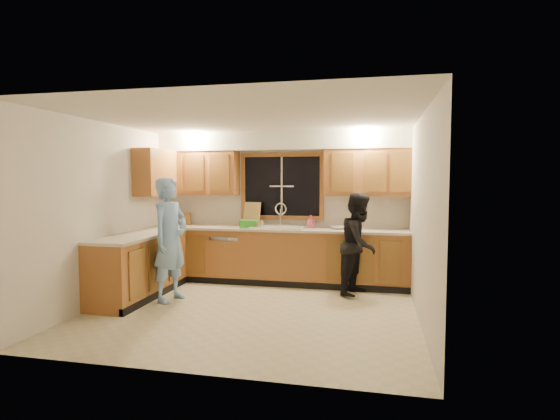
# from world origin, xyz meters

# --- Properties ---
(floor) EXTENTS (4.20, 4.20, 0.00)m
(floor) POSITION_xyz_m (0.00, 0.00, 0.00)
(floor) COLOR beige
(floor) RESTS_ON ground
(ceiling) EXTENTS (4.20, 4.20, 0.00)m
(ceiling) POSITION_xyz_m (0.00, 0.00, 2.50)
(ceiling) COLOR silver
(wall_back) EXTENTS (4.20, 0.00, 4.20)m
(wall_back) POSITION_xyz_m (0.00, 1.90, 1.25)
(wall_back) COLOR beige
(wall_back) RESTS_ON ground
(wall_left) EXTENTS (0.00, 3.80, 3.80)m
(wall_left) POSITION_xyz_m (-2.10, 0.00, 1.25)
(wall_left) COLOR beige
(wall_left) RESTS_ON ground
(wall_right) EXTENTS (0.00, 3.80, 3.80)m
(wall_right) POSITION_xyz_m (2.10, 0.00, 1.25)
(wall_right) COLOR beige
(wall_right) RESTS_ON ground
(base_cabinets_back) EXTENTS (4.20, 0.60, 0.88)m
(base_cabinets_back) POSITION_xyz_m (0.00, 1.60, 0.44)
(base_cabinets_back) COLOR #A2622F
(base_cabinets_back) RESTS_ON ground
(base_cabinets_left) EXTENTS (0.60, 1.90, 0.88)m
(base_cabinets_left) POSITION_xyz_m (-1.80, 0.35, 0.44)
(base_cabinets_left) COLOR #A2622F
(base_cabinets_left) RESTS_ON ground
(countertop_back) EXTENTS (4.20, 0.63, 0.04)m
(countertop_back) POSITION_xyz_m (0.00, 1.58, 0.90)
(countertop_back) COLOR beige
(countertop_back) RESTS_ON base_cabinets_back
(countertop_left) EXTENTS (0.63, 1.90, 0.04)m
(countertop_left) POSITION_xyz_m (-1.79, 0.35, 0.90)
(countertop_left) COLOR beige
(countertop_left) RESTS_ON base_cabinets_left
(upper_cabinets_left) EXTENTS (1.35, 0.33, 0.75)m
(upper_cabinets_left) POSITION_xyz_m (-1.43, 1.73, 1.83)
(upper_cabinets_left) COLOR #A2622F
(upper_cabinets_left) RESTS_ON wall_back
(upper_cabinets_right) EXTENTS (1.35, 0.33, 0.75)m
(upper_cabinets_right) POSITION_xyz_m (1.43, 1.73, 1.83)
(upper_cabinets_right) COLOR #A2622F
(upper_cabinets_right) RESTS_ON wall_back
(upper_cabinets_return) EXTENTS (0.33, 0.90, 0.75)m
(upper_cabinets_return) POSITION_xyz_m (-1.94, 1.12, 1.83)
(upper_cabinets_return) COLOR #A2622F
(upper_cabinets_return) RESTS_ON wall_left
(soffit) EXTENTS (4.20, 0.35, 0.30)m
(soffit) POSITION_xyz_m (0.00, 1.72, 2.35)
(soffit) COLOR white
(soffit) RESTS_ON wall_back
(window_frame) EXTENTS (1.44, 0.03, 1.14)m
(window_frame) POSITION_xyz_m (0.00, 1.89, 1.60)
(window_frame) COLOR black
(window_frame) RESTS_ON wall_back
(sink) EXTENTS (0.86, 0.52, 0.57)m
(sink) POSITION_xyz_m (0.00, 1.60, 0.86)
(sink) COLOR silver
(sink) RESTS_ON countertop_back
(dishwasher) EXTENTS (0.60, 0.56, 0.82)m
(dishwasher) POSITION_xyz_m (-0.85, 1.59, 0.41)
(dishwasher) COLOR silver
(dishwasher) RESTS_ON floor
(stove) EXTENTS (0.58, 0.75, 0.90)m
(stove) POSITION_xyz_m (-1.80, -0.22, 0.45)
(stove) COLOR silver
(stove) RESTS_ON floor
(man) EXTENTS (0.55, 0.71, 1.75)m
(man) POSITION_xyz_m (-1.26, 0.24, 0.87)
(man) COLOR #76A3E0
(man) RESTS_ON floor
(woman) EXTENTS (0.80, 0.89, 1.52)m
(woman) POSITION_xyz_m (1.34, 1.15, 0.76)
(woman) COLOR black
(woman) RESTS_ON floor
(knife_block) EXTENTS (0.13, 0.12, 0.21)m
(knife_block) POSITION_xyz_m (-1.68, 1.75, 1.02)
(knife_block) COLOR brown
(knife_block) RESTS_ON countertop_back
(cutting_board) EXTENTS (0.32, 0.16, 0.41)m
(cutting_board) POSITION_xyz_m (-0.50, 1.77, 1.13)
(cutting_board) COLOR tan
(cutting_board) RESTS_ON countertop_back
(dish_crate) EXTENTS (0.32, 0.30, 0.12)m
(dish_crate) POSITION_xyz_m (-0.48, 1.49, 0.98)
(dish_crate) COLOR green
(dish_crate) RESTS_ON countertop_back
(soap_bottle) EXTENTS (0.12, 0.12, 0.21)m
(soap_bottle) POSITION_xyz_m (0.52, 1.77, 1.02)
(soap_bottle) COLOR #EA5986
(soap_bottle) RESTS_ON countertop_back
(bowl) EXTENTS (0.28, 0.28, 0.05)m
(bowl) POSITION_xyz_m (0.98, 1.60, 0.95)
(bowl) COLOR silver
(bowl) RESTS_ON countertop_back
(can_left) EXTENTS (0.08, 0.08, 0.11)m
(can_left) POSITION_xyz_m (-0.28, 1.40, 0.97)
(can_left) COLOR beige
(can_left) RESTS_ON countertop_back
(can_right) EXTENTS (0.09, 0.09, 0.13)m
(can_right) POSITION_xyz_m (-0.25, 1.48, 0.99)
(can_right) COLOR beige
(can_right) RESTS_ON countertop_back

